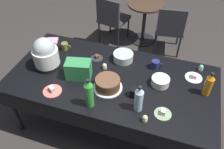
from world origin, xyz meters
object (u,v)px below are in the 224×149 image
slow_cooker (45,54)px  soda_bottle_orange_juice (209,85)px  maroon_chair_right (170,27)px  cupcake_cocoa (105,66)px  coffee_mug_black (134,93)px  round_cafe_table (145,16)px  soda_bottle_water (139,99)px  soda_carton (79,69)px  ceramic_snack_bowl (160,81)px  cupcake_vanilla (201,68)px  dessert_plate_coral (52,90)px  coffee_mug_navy (155,64)px  coffee_mug_olive (65,46)px  dessert_plate_white (194,77)px  cupcake_mint (145,118)px  glass_salad_bowl (123,57)px  dessert_plate_sage (163,113)px  frosted_layer_cake (108,84)px  dessert_plate_charcoal (97,58)px  maroon_chair_left (112,17)px  potluck_table (112,82)px  soda_bottle_lime_soda (89,94)px

slow_cooker → soda_bottle_orange_juice: bearing=4.1°
maroon_chair_right → cupcake_cocoa: bearing=-109.1°
coffee_mug_black → round_cafe_table: 2.12m
soda_bottle_water → soda_carton: 0.74m
ceramic_snack_bowl → cupcake_vanilla: ceramic_snack_bowl is taller
coffee_mug_black → slow_cooker: bearing=172.4°
dessert_plate_coral → cupcake_cocoa: size_ratio=2.81×
slow_cooker → dessert_plate_coral: size_ratio=1.90×
cupcake_cocoa → round_cafe_table: cupcake_cocoa is taller
coffee_mug_navy → coffee_mug_olive: size_ratio=1.08×
dessert_plate_white → cupcake_mint: size_ratio=2.70×
glass_salad_bowl → dessert_plate_sage: glass_salad_bowl is taller
glass_salad_bowl → ceramic_snack_bowl: glass_salad_bowl is taller
soda_carton → dessert_plate_sage: bearing=-26.4°
frosted_layer_cake → soda_bottle_water: 0.40m
dessert_plate_sage → soda_carton: size_ratio=0.61×
soda_carton → cupcake_cocoa: bearing=31.7°
slow_cooker → cupcake_mint: size_ratio=5.32×
dessert_plate_charcoal → coffee_mug_navy: size_ratio=1.07×
coffee_mug_black → maroon_chair_right: (0.13, 1.85, -0.31)m
coffee_mug_black → cupcake_cocoa: bearing=144.4°
round_cafe_table → maroon_chair_left: bearing=-156.5°
dessert_plate_sage → coffee_mug_olive: (-1.30, 0.62, 0.03)m
coffee_mug_navy → dessert_plate_coral: bearing=-142.7°
dessert_plate_sage → dessert_plate_white: dessert_plate_sage is taller
potluck_table → cupcake_mint: bearing=-43.7°
coffee_mug_black → round_cafe_table: size_ratio=0.17×
coffee_mug_navy → maroon_chair_left: maroon_chair_left is taller
glass_salad_bowl → dessert_plate_white: size_ratio=1.26×
glass_salad_bowl → soda_bottle_water: 0.74m
soda_bottle_orange_juice → maroon_chair_right: bearing=108.8°
cupcake_mint → frosted_layer_cake: bearing=148.1°
soda_bottle_lime_soda → coffee_mug_navy: 0.88m
dessert_plate_white → soda_bottle_water: bearing=-127.6°
cupcake_mint → soda_bottle_orange_juice: size_ratio=0.25×
coffee_mug_navy → maroon_chair_right: maroon_chair_right is taller
cupcake_vanilla → cupcake_mint: bearing=-116.4°
soda_bottle_water → soda_bottle_orange_juice: size_ratio=1.08×
dessert_plate_sage → dessert_plate_white: bearing=68.7°
dessert_plate_white → dessert_plate_coral: 1.48m
ceramic_snack_bowl → cupcake_cocoa: (-0.63, 0.05, -0.01)m
cupcake_vanilla → maroon_chair_right: 1.36m
ceramic_snack_bowl → soda_bottle_orange_juice: size_ratio=0.69×
dessert_plate_white → maroon_chair_right: bearing=106.5°
dessert_plate_charcoal → coffee_mug_olive: (-0.43, 0.05, 0.03)m
round_cafe_table → soda_bottle_water: bearing=-79.5°
frosted_layer_cake → dessert_plate_coral: frosted_layer_cake is taller
slow_cooker → soda_carton: bearing=-7.2°
cupcake_mint → soda_bottle_water: size_ratio=0.23×
dessert_plate_sage → maroon_chair_right: size_ratio=0.19×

